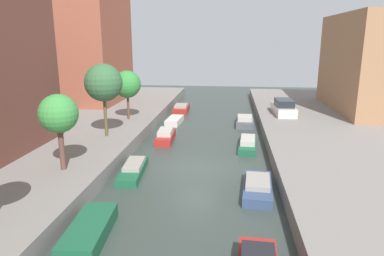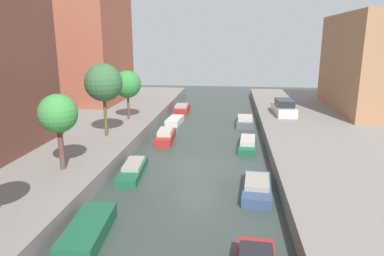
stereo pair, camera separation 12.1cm
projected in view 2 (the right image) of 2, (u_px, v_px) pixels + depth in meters
The scene contains 14 objects.
ground_plane at pixel (196, 168), 23.33m from camera, with size 84.00×84.00×0.00m, color #333D38.
apartment_tower_far at pixel (76, 15), 40.86m from camera, with size 10.00×11.06×20.08m, color brown.
street_tree_2 at pixel (58, 114), 19.61m from camera, with size 2.19×2.19×4.38m.
street_tree_3 at pixel (103, 83), 26.35m from camera, with size 2.84×2.84×5.56m.
street_tree_4 at pixel (127, 84), 32.37m from camera, with size 2.50×2.50×4.53m.
parked_car at pixel (284, 108), 35.14m from camera, with size 2.04×4.85×1.53m.
moored_boat_left_1 at pixel (88, 231), 15.05m from camera, with size 1.82×4.10×0.70m.
moored_boat_left_2 at pixel (133, 169), 22.28m from camera, with size 1.60×4.57×0.71m.
moored_boat_left_3 at pixel (165, 136), 29.58m from camera, with size 1.50×4.01×0.96m.
moored_boat_left_4 at pixel (175, 121), 35.61m from camera, with size 1.50×3.39×0.59m.
moored_boat_left_5 at pixel (182, 108), 41.60m from camera, with size 1.77×4.34×0.84m.
moored_boat_right_2 at pixel (257, 187), 19.51m from camera, with size 1.81×4.24×0.80m.
moored_boat_right_3 at pixel (248, 143), 27.70m from camera, with size 1.58×4.62×0.82m.
moored_boat_right_4 at pixel (245, 121), 34.74m from camera, with size 1.71×3.75×1.00m.
Camera 2 is at (2.30, -21.84, 8.31)m, focal length 32.95 mm.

